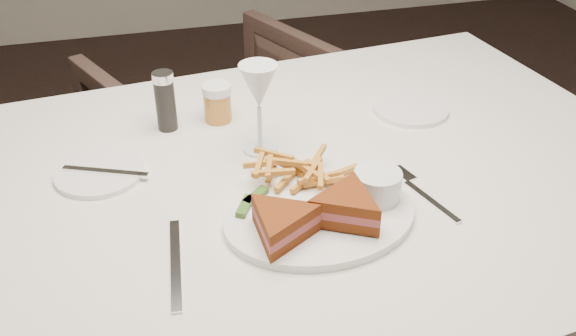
# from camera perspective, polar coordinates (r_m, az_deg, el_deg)

# --- Properties ---
(ground) EXTENTS (5.00, 5.00, 0.00)m
(ground) POSITION_cam_1_polar(r_m,az_deg,el_deg) (1.89, 0.35, -14.41)
(ground) COLOR black
(ground) RESTS_ON ground
(table) EXTENTS (1.55, 1.12, 0.75)m
(table) POSITION_cam_1_polar(r_m,az_deg,el_deg) (1.40, -0.55, -13.66)
(table) COLOR silver
(table) RESTS_ON ground
(chair_far) EXTENTS (0.89, 0.87, 0.71)m
(chair_far) POSITION_cam_1_polar(r_m,az_deg,el_deg) (2.05, -5.22, 2.37)
(chair_far) COLOR #422F28
(chair_far) RESTS_ON ground
(table_setting) EXTENTS (0.81, 0.57, 0.18)m
(table_setting) POSITION_cam_1_polar(r_m,az_deg,el_deg) (1.10, 0.40, -0.32)
(table_setting) COLOR white
(table_setting) RESTS_ON table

